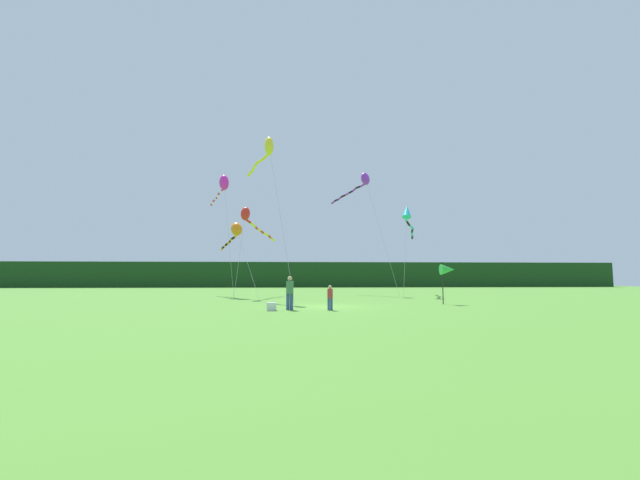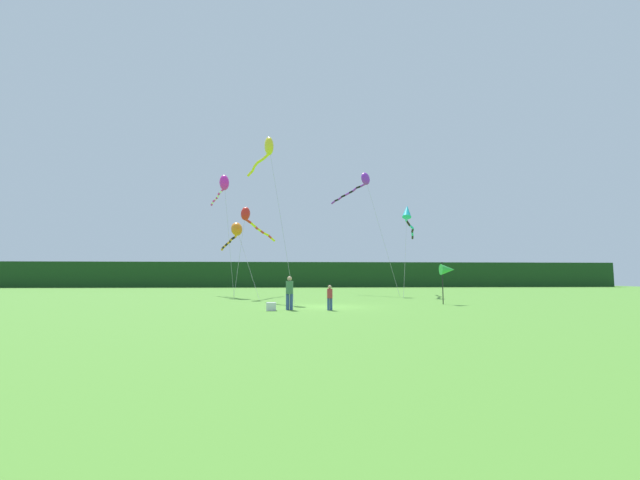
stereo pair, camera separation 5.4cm
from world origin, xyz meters
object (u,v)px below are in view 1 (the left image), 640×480
(kite_purple, at_px, (362,182))
(kite_cyan, at_px, (408,216))
(kite_magenta, at_px, (223,184))
(kite_orange, at_px, (236,231))
(kite_red, at_px, (250,219))
(person_child, at_px, (330,296))
(person_adult, at_px, (290,291))
(cooler_box, at_px, (271,307))
(banner_flag_pole, at_px, (448,270))
(kite_yellow, at_px, (267,149))

(kite_purple, xyz_separation_m, kite_cyan, (3.62, -3.87, -4.04))
(kite_purple, bearing_deg, kite_magenta, -174.67)
(kite_orange, relative_size, kite_red, 1.03)
(person_child, height_order, kite_cyan, kite_cyan)
(person_adult, distance_m, cooler_box, 1.28)
(banner_flag_pole, distance_m, kite_yellow, 16.13)
(kite_magenta, bearing_deg, kite_cyan, -8.48)
(person_adult, distance_m, kite_purple, 22.50)
(person_adult, relative_size, kite_purple, 0.14)
(kite_purple, height_order, kite_red, kite_purple)
(kite_purple, bearing_deg, person_adult, -110.84)
(kite_cyan, bearing_deg, person_adult, -125.97)
(person_adult, bearing_deg, kite_cyan, 54.03)
(cooler_box, bearing_deg, banner_flag_pole, 20.87)
(kite_magenta, bearing_deg, person_adult, -68.99)
(cooler_box, xyz_separation_m, banner_flag_pole, (11.05, 4.22, 1.99))
(kite_purple, height_order, kite_cyan, kite_purple)
(cooler_box, distance_m, banner_flag_pole, 12.00)
(person_adult, distance_m, kite_red, 14.42)
(banner_flag_pole, relative_size, kite_magenta, 0.23)
(kite_cyan, relative_size, kite_red, 1.16)
(person_child, xyz_separation_m, kite_cyan, (8.59, 15.11, 6.65))
(kite_purple, xyz_separation_m, kite_red, (-10.64, -5.86, -4.75))
(kite_magenta, bearing_deg, kite_red, -55.70)
(kite_purple, xyz_separation_m, kite_orange, (-12.00, -4.79, -5.67))
(kite_magenta, height_order, kite_purple, kite_purple)
(kite_orange, xyz_separation_m, kite_red, (1.36, -1.07, 0.92))
(cooler_box, xyz_separation_m, kite_cyan, (11.65, 15.15, 7.17))
(kite_yellow, height_order, kite_red, kite_yellow)
(person_child, relative_size, kite_cyan, 0.15)
(kite_magenta, bearing_deg, person_child, -63.59)
(person_child, distance_m, kite_yellow, 14.93)
(person_child, distance_m, banner_flag_pole, 9.13)
(kite_cyan, distance_m, kite_orange, 15.73)
(kite_yellow, bearing_deg, banner_flag_pole, -23.52)
(cooler_box, xyz_separation_m, kite_yellow, (-0.96, 9.45, 11.40))
(cooler_box, relative_size, banner_flag_pole, 0.18)
(person_child, xyz_separation_m, banner_flag_pole, (7.99, 4.17, 1.46))
(cooler_box, bearing_deg, kite_magenta, 107.88)
(banner_flag_pole, relative_size, kite_orange, 0.34)
(banner_flag_pole, bearing_deg, kite_orange, 146.28)
(person_child, relative_size, kite_orange, 0.17)
(kite_orange, bearing_deg, person_child, -63.66)
(banner_flag_pole, height_order, kite_yellow, kite_yellow)
(person_child, distance_m, kite_cyan, 18.61)
(cooler_box, bearing_deg, kite_yellow, 95.82)
(cooler_box, height_order, kite_magenta, kite_magenta)
(kite_cyan, relative_size, kite_orange, 1.13)
(cooler_box, bearing_deg, kite_red, 101.18)
(person_child, relative_size, kite_magenta, 0.11)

